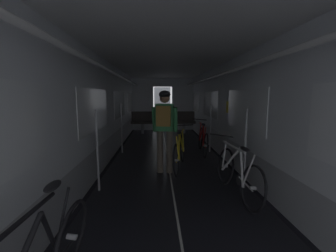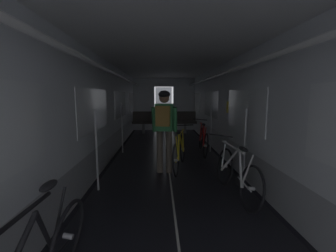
{
  "view_description": "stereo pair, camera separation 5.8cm",
  "coord_description": "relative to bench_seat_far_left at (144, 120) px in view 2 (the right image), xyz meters",
  "views": [
    {
      "loc": [
        -0.26,
        -1.66,
        1.62
      ],
      "look_at": [
        0.0,
        3.73,
        0.9
      ],
      "focal_mm": 24.05,
      "sensor_mm": 36.0,
      "label": 1
    },
    {
      "loc": [
        -0.2,
        -1.66,
        1.62
      ],
      "look_at": [
        0.0,
        3.73,
        0.9
      ],
      "focal_mm": 24.05,
      "sensor_mm": 36.0,
      "label": 2
    }
  ],
  "objects": [
    {
      "name": "train_car_shell",
      "position": [
        0.9,
        -4.47,
        1.13
      ],
      "size": [
        3.14,
        12.34,
        2.57
      ],
      "color": "black",
      "rests_on": "ground"
    },
    {
      "name": "person_cyclist_aisle",
      "position": [
        0.79,
        -5.12,
        0.5
      ],
      "size": [
        0.56,
        0.43,
        1.73
      ],
      "color": "brown",
      "rests_on": "ground"
    },
    {
      "name": "bicycle_yellow_in_aisle",
      "position": [
        1.14,
        -4.86,
        -0.18
      ],
      "size": [
        0.6,
        1.66,
        0.95
      ],
      "color": "black",
      "rests_on": "ground"
    },
    {
      "name": "bicycle_white",
      "position": [
        1.93,
        -6.28,
        -0.19
      ],
      "size": [
        0.49,
        1.7,
        0.96
      ],
      "color": "black",
      "rests_on": "ground"
    },
    {
      "name": "bicycle_red",
      "position": [
        1.92,
        -3.56,
        -0.19
      ],
      "size": [
        0.44,
        1.69,
        0.95
      ],
      "color": "black",
      "rests_on": "ground"
    },
    {
      "name": "bench_seat_far_left",
      "position": [
        0.0,
        0.0,
        0.0
      ],
      "size": [
        0.98,
        0.51,
        0.95
      ],
      "color": "gray",
      "rests_on": "ground"
    },
    {
      "name": "bench_seat_far_right",
      "position": [
        1.8,
        0.0,
        0.0
      ],
      "size": [
        0.98,
        0.51,
        0.95
      ],
      "color": "gray",
      "rests_on": "ground"
    }
  ]
}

